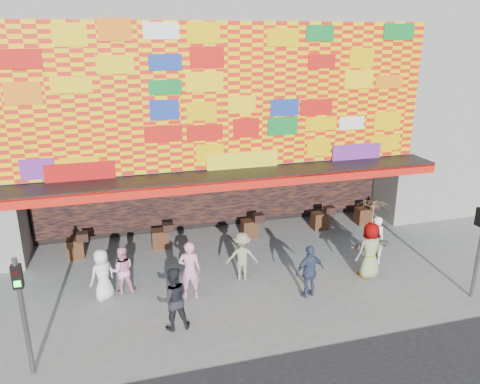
{
  "coord_description": "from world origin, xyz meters",
  "views": [
    {
      "loc": [
        -4.01,
        -11.58,
        7.55
      ],
      "look_at": [
        -0.13,
        2.0,
        2.81
      ],
      "focal_mm": 35.0,
      "sensor_mm": 36.0,
      "label": 1
    }
  ],
  "objects_px": {
    "ped_i": "(122,270)",
    "parasol": "(373,215)",
    "ped_h": "(375,240)",
    "ped_d": "(242,256)",
    "ped_g": "(370,250)",
    "signal_left": "(22,304)",
    "ped_f": "(372,248)",
    "ped_c": "(173,299)",
    "ped_a": "(103,275)",
    "ped_e": "(310,271)",
    "ped_b": "(190,270)"
  },
  "relations": [
    {
      "from": "ped_i",
      "to": "parasol",
      "type": "bearing_deg",
      "value": 171.47
    },
    {
      "from": "ped_h",
      "to": "ped_i",
      "type": "bearing_deg",
      "value": 6.13
    },
    {
      "from": "ped_d",
      "to": "ped_g",
      "type": "height_order",
      "value": "ped_g"
    },
    {
      "from": "signal_left",
      "to": "ped_f",
      "type": "relative_size",
      "value": 1.84
    },
    {
      "from": "ped_f",
      "to": "ped_c",
      "type": "bearing_deg",
      "value": 9.81
    },
    {
      "from": "ped_f",
      "to": "parasol",
      "type": "xyz_separation_m",
      "value": [
        -0.28,
        -0.35,
        1.36
      ]
    },
    {
      "from": "ped_i",
      "to": "signal_left",
      "type": "bearing_deg",
      "value": 55.1
    },
    {
      "from": "ped_d",
      "to": "ped_h",
      "type": "relative_size",
      "value": 0.92
    },
    {
      "from": "ped_a",
      "to": "ped_e",
      "type": "height_order",
      "value": "ped_e"
    },
    {
      "from": "ped_a",
      "to": "ped_f",
      "type": "xyz_separation_m",
      "value": [
        8.64,
        -0.63,
        0.02
      ]
    },
    {
      "from": "ped_h",
      "to": "parasol",
      "type": "distance_m",
      "value": 1.66
    },
    {
      "from": "ped_b",
      "to": "ped_g",
      "type": "distance_m",
      "value": 5.85
    },
    {
      "from": "ped_c",
      "to": "ped_f",
      "type": "bearing_deg",
      "value": -168.81
    },
    {
      "from": "ped_b",
      "to": "ped_f",
      "type": "distance_m",
      "value": 6.13
    },
    {
      "from": "ped_g",
      "to": "ped_h",
      "type": "distance_m",
      "value": 1.04
    },
    {
      "from": "ped_b",
      "to": "parasol",
      "type": "relative_size",
      "value": 0.96
    },
    {
      "from": "ped_e",
      "to": "ped_i",
      "type": "distance_m",
      "value": 5.7
    },
    {
      "from": "ped_d",
      "to": "ped_i",
      "type": "relative_size",
      "value": 1.07
    },
    {
      "from": "signal_left",
      "to": "ped_c",
      "type": "relative_size",
      "value": 1.69
    },
    {
      "from": "ped_c",
      "to": "ped_g",
      "type": "bearing_deg",
      "value": -171.23
    },
    {
      "from": "ped_b",
      "to": "ped_d",
      "type": "relative_size",
      "value": 1.14
    },
    {
      "from": "ped_d",
      "to": "ped_b",
      "type": "bearing_deg",
      "value": 31.86
    },
    {
      "from": "ped_h",
      "to": "ped_c",
      "type": "bearing_deg",
      "value": 23.45
    },
    {
      "from": "ped_d",
      "to": "ped_a",
      "type": "bearing_deg",
      "value": 11.68
    },
    {
      "from": "ped_i",
      "to": "ped_e",
      "type": "bearing_deg",
      "value": 162.05
    },
    {
      "from": "ped_g",
      "to": "ped_c",
      "type": "bearing_deg",
      "value": 2.44
    },
    {
      "from": "parasol",
      "to": "ped_g",
      "type": "bearing_deg",
      "value": -90.0
    },
    {
      "from": "ped_f",
      "to": "ped_h",
      "type": "relative_size",
      "value": 0.93
    },
    {
      "from": "ped_f",
      "to": "signal_left",
      "type": "bearing_deg",
      "value": 10.67
    },
    {
      "from": "ped_c",
      "to": "ped_b",
      "type": "bearing_deg",
      "value": -117.09
    },
    {
      "from": "ped_f",
      "to": "ped_i",
      "type": "xyz_separation_m",
      "value": [
        -8.07,
        0.85,
        -0.06
      ]
    },
    {
      "from": "signal_left",
      "to": "ped_d",
      "type": "xyz_separation_m",
      "value": [
        5.98,
        2.98,
        -1.05
      ]
    },
    {
      "from": "ped_b",
      "to": "ped_a",
      "type": "bearing_deg",
      "value": -1.41
    },
    {
      "from": "ped_a",
      "to": "ped_d",
      "type": "xyz_separation_m",
      "value": [
        4.33,
        0.01,
        0.01
      ]
    },
    {
      "from": "ped_d",
      "to": "ped_g",
      "type": "relative_size",
      "value": 0.85
    },
    {
      "from": "ped_f",
      "to": "parasol",
      "type": "distance_m",
      "value": 1.43
    },
    {
      "from": "signal_left",
      "to": "ped_e",
      "type": "distance_m",
      "value": 7.84
    },
    {
      "from": "ped_g",
      "to": "parasol",
      "type": "distance_m",
      "value": 1.23
    },
    {
      "from": "ped_d",
      "to": "ped_c",
      "type": "bearing_deg",
      "value": 51.14
    },
    {
      "from": "ped_b",
      "to": "ped_h",
      "type": "height_order",
      "value": "ped_b"
    },
    {
      "from": "ped_a",
      "to": "ped_c",
      "type": "xyz_separation_m",
      "value": [
        1.81,
        -2.07,
        0.09
      ]
    },
    {
      "from": "ped_g",
      "to": "parasol",
      "type": "relative_size",
      "value": 0.99
    },
    {
      "from": "signal_left",
      "to": "ped_e",
      "type": "bearing_deg",
      "value": 10.41
    },
    {
      "from": "ped_h",
      "to": "parasol",
      "type": "height_order",
      "value": "parasol"
    },
    {
      "from": "ped_c",
      "to": "parasol",
      "type": "distance_m",
      "value": 6.76
    },
    {
      "from": "signal_left",
      "to": "ped_d",
      "type": "height_order",
      "value": "signal_left"
    },
    {
      "from": "ped_b",
      "to": "ped_h",
      "type": "bearing_deg",
      "value": -162.62
    },
    {
      "from": "ped_g",
      "to": "ped_a",
      "type": "bearing_deg",
      "value": -13.71
    },
    {
      "from": "ped_c",
      "to": "ped_a",
      "type": "bearing_deg",
      "value": -49.53
    },
    {
      "from": "ped_g",
      "to": "ped_i",
      "type": "height_order",
      "value": "ped_g"
    }
  ]
}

